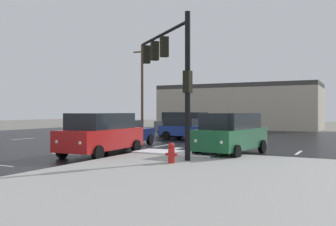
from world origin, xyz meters
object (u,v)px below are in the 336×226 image
at_px(suv_red, 101,133).
at_px(utility_pole_distant, 142,86).
at_px(fire_hydrant, 171,153).
at_px(suv_grey, 185,124).
at_px(sedan_blue, 188,129).
at_px(sedan_navy, 124,133).
at_px(suv_green, 231,133).
at_px(traffic_signal_mast, 170,63).

xyz_separation_m(suv_red, utility_pole_distant, (-10.11, 20.23, 3.85)).
distance_m(fire_hydrant, suv_grey, 16.35).
relative_size(sedan_blue, suv_red, 0.95).
bearing_deg(sedan_navy, suv_green, -103.34).
xyz_separation_m(suv_grey, suv_red, (1.85, -13.49, 0.00)).
relative_size(suv_grey, sedan_blue, 1.05).
xyz_separation_m(traffic_signal_mast, suv_red, (-3.39, -0.62, -3.24)).
relative_size(sedan_navy, suv_green, 0.93).
height_order(suv_grey, sedan_navy, suv_grey).
relative_size(suv_grey, suv_red, 1.00).
height_order(fire_hydrant, sedan_blue, sedan_blue).
relative_size(suv_red, suv_green, 0.98).
xyz_separation_m(suv_grey, utility_pole_distant, (-8.26, 6.75, 3.85)).
distance_m(traffic_signal_mast, sedan_navy, 6.95).
bearing_deg(suv_red, sedan_navy, -162.69).
xyz_separation_m(fire_hydrant, suv_green, (0.91, 4.63, 0.55)).
height_order(fire_hydrant, suv_green, suv_green).
bearing_deg(sedan_navy, suv_grey, -2.74).
bearing_deg(utility_pole_distant, suv_grey, -39.24).
xyz_separation_m(sedan_blue, suv_green, (5.64, -7.41, 0.24)).
distance_m(fire_hydrant, sedan_blue, 12.94).
bearing_deg(suv_red, suv_grey, -174.81).
relative_size(fire_hydrant, suv_green, 0.16).
xyz_separation_m(fire_hydrant, suv_grey, (-6.42, 15.02, 0.55)).
xyz_separation_m(sedan_blue, suv_red, (0.16, -10.50, 0.24)).
xyz_separation_m(traffic_signal_mast, fire_hydrant, (1.18, -2.16, -3.79)).
bearing_deg(suv_green, traffic_signal_mast, -33.81).
distance_m(traffic_signal_mast, fire_hydrant, 4.52).
distance_m(traffic_signal_mast, suv_grey, 14.26).
distance_m(sedan_blue, utility_pole_distant, 14.50).
height_order(traffic_signal_mast, sedan_blue, traffic_signal_mast).
height_order(traffic_signal_mast, fire_hydrant, traffic_signal_mast).
relative_size(traffic_signal_mast, suv_green, 1.21).
bearing_deg(sedan_navy, utility_pole_distant, 23.24).
height_order(fire_hydrant, sedan_navy, sedan_navy).
distance_m(sedan_blue, suv_green, 9.31).
bearing_deg(utility_pole_distant, suv_red, -63.45).
bearing_deg(traffic_signal_mast, sedan_blue, -30.29).
distance_m(traffic_signal_mast, utility_pole_distant, 23.81).
bearing_deg(fire_hydrant, suv_red, 161.40).
height_order(sedan_blue, utility_pole_distant, utility_pole_distant).
xyz_separation_m(traffic_signal_mast, utility_pole_distant, (-13.50, 19.61, 0.61)).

